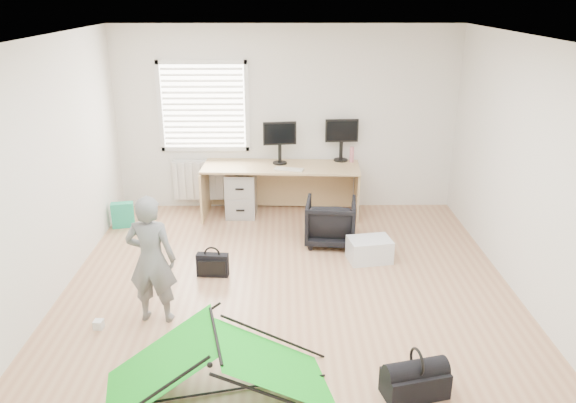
{
  "coord_description": "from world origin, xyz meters",
  "views": [
    {
      "loc": [
        -0.06,
        -5.37,
        3.13
      ],
      "look_at": [
        0.0,
        0.4,
        0.95
      ],
      "focal_mm": 35.0,
      "sensor_mm": 36.0,
      "label": 1
    }
  ],
  "objects_px": {
    "storage_crate": "(369,250)",
    "thermos": "(352,154)",
    "desk": "(281,191)",
    "kite": "(217,365)",
    "monitor_right": "(341,146)",
    "laptop_bag": "(213,265)",
    "filing_cabinet": "(241,193)",
    "duffel_bag": "(415,383)",
    "monitor_left": "(280,148)",
    "person": "(152,260)",
    "office_chair": "(331,222)"
  },
  "relations": [
    {
      "from": "storage_crate",
      "to": "thermos",
      "type": "bearing_deg",
      "value": 91.73
    },
    {
      "from": "desk",
      "to": "kite",
      "type": "relative_size",
      "value": 1.22
    },
    {
      "from": "desk",
      "to": "monitor_right",
      "type": "relative_size",
      "value": 4.68
    },
    {
      "from": "thermos",
      "to": "laptop_bag",
      "type": "relative_size",
      "value": 0.61
    },
    {
      "from": "filing_cabinet",
      "to": "duffel_bag",
      "type": "distance_m",
      "value": 4.37
    },
    {
      "from": "kite",
      "to": "duffel_bag",
      "type": "distance_m",
      "value": 1.62
    },
    {
      "from": "monitor_left",
      "to": "monitor_right",
      "type": "relative_size",
      "value": 0.99
    },
    {
      "from": "filing_cabinet",
      "to": "laptop_bag",
      "type": "distance_m",
      "value": 1.96
    },
    {
      "from": "desk",
      "to": "laptop_bag",
      "type": "height_order",
      "value": "desk"
    },
    {
      "from": "kite",
      "to": "laptop_bag",
      "type": "distance_m",
      "value": 2.08
    },
    {
      "from": "laptop_bag",
      "to": "duffel_bag",
      "type": "xyz_separation_m",
      "value": [
        1.89,
        -2.08,
        -0.02
      ]
    },
    {
      "from": "desk",
      "to": "laptop_bag",
      "type": "bearing_deg",
      "value": -110.0
    },
    {
      "from": "monitor_right",
      "to": "filing_cabinet",
      "type": "bearing_deg",
      "value": -175.67
    },
    {
      "from": "kite",
      "to": "storage_crate",
      "type": "distance_m",
      "value": 2.91
    },
    {
      "from": "monitor_left",
      "to": "person",
      "type": "height_order",
      "value": "person"
    },
    {
      "from": "monitor_right",
      "to": "laptop_bag",
      "type": "relative_size",
      "value": 1.3
    },
    {
      "from": "monitor_right",
      "to": "office_chair",
      "type": "height_order",
      "value": "monitor_right"
    },
    {
      "from": "office_chair",
      "to": "duffel_bag",
      "type": "xyz_separation_m",
      "value": [
        0.45,
        -2.99,
        -0.18
      ]
    },
    {
      "from": "filing_cabinet",
      "to": "laptop_bag",
      "type": "xyz_separation_m",
      "value": [
        -0.21,
        -1.94,
        -0.19
      ]
    },
    {
      "from": "desk",
      "to": "monitor_right",
      "type": "bearing_deg",
      "value": 19.18
    },
    {
      "from": "monitor_right",
      "to": "storage_crate",
      "type": "distance_m",
      "value": 1.95
    },
    {
      "from": "thermos",
      "to": "monitor_right",
      "type": "bearing_deg",
      "value": 155.86
    },
    {
      "from": "kite",
      "to": "office_chair",
      "type": "bearing_deg",
      "value": 55.8
    },
    {
      "from": "monitor_right",
      "to": "kite",
      "type": "height_order",
      "value": "monitor_right"
    },
    {
      "from": "kite",
      "to": "storage_crate",
      "type": "relative_size",
      "value": 3.6
    },
    {
      "from": "desk",
      "to": "kite",
      "type": "distance_m",
      "value": 3.96
    },
    {
      "from": "monitor_left",
      "to": "office_chair",
      "type": "bearing_deg",
      "value": -65.94
    },
    {
      "from": "thermos",
      "to": "duffel_bag",
      "type": "xyz_separation_m",
      "value": [
        0.07,
        -4.14,
        -0.76
      ]
    },
    {
      "from": "monitor_left",
      "to": "person",
      "type": "distance_m",
      "value": 3.17
    },
    {
      "from": "monitor_left",
      "to": "filing_cabinet",
      "type": "bearing_deg",
      "value": 176.49
    },
    {
      "from": "filing_cabinet",
      "to": "thermos",
      "type": "relative_size",
      "value": 2.96
    },
    {
      "from": "office_chair",
      "to": "person",
      "type": "xyz_separation_m",
      "value": [
        -1.91,
        -1.82,
        0.37
      ]
    },
    {
      "from": "monitor_left",
      "to": "kite",
      "type": "relative_size",
      "value": 0.26
    },
    {
      "from": "filing_cabinet",
      "to": "person",
      "type": "distance_m",
      "value": 2.95
    },
    {
      "from": "monitor_left",
      "to": "office_chair",
      "type": "distance_m",
      "value": 1.44
    },
    {
      "from": "duffel_bag",
      "to": "office_chair",
      "type": "bearing_deg",
      "value": 84.84
    },
    {
      "from": "desk",
      "to": "monitor_right",
      "type": "height_order",
      "value": "monitor_right"
    },
    {
      "from": "thermos",
      "to": "person",
      "type": "relative_size",
      "value": 0.17
    },
    {
      "from": "monitor_left",
      "to": "storage_crate",
      "type": "distance_m",
      "value": 2.12
    },
    {
      "from": "monitor_left",
      "to": "storage_crate",
      "type": "xyz_separation_m",
      "value": [
        1.1,
        -1.6,
        -0.85
      ]
    },
    {
      "from": "laptop_bag",
      "to": "kite",
      "type": "bearing_deg",
      "value": -76.13
    },
    {
      "from": "desk",
      "to": "office_chair",
      "type": "xyz_separation_m",
      "value": [
        0.65,
        -0.96,
        -0.09
      ]
    },
    {
      "from": "office_chair",
      "to": "duffel_bag",
      "type": "relative_size",
      "value": 1.24
    },
    {
      "from": "desk",
      "to": "thermos",
      "type": "height_order",
      "value": "thermos"
    },
    {
      "from": "monitor_right",
      "to": "kite",
      "type": "xyz_separation_m",
      "value": [
        -1.4,
        -4.18,
        -0.71
      ]
    },
    {
      "from": "office_chair",
      "to": "person",
      "type": "distance_m",
      "value": 2.66
    },
    {
      "from": "kite",
      "to": "monitor_right",
      "type": "bearing_deg",
      "value": 58.75
    },
    {
      "from": "duffel_bag",
      "to": "kite",
      "type": "bearing_deg",
      "value": 165.15
    },
    {
      "from": "person",
      "to": "duffel_bag",
      "type": "bearing_deg",
      "value": 158.52
    },
    {
      "from": "monitor_left",
      "to": "monitor_right",
      "type": "bearing_deg",
      "value": 1.43
    }
  ]
}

